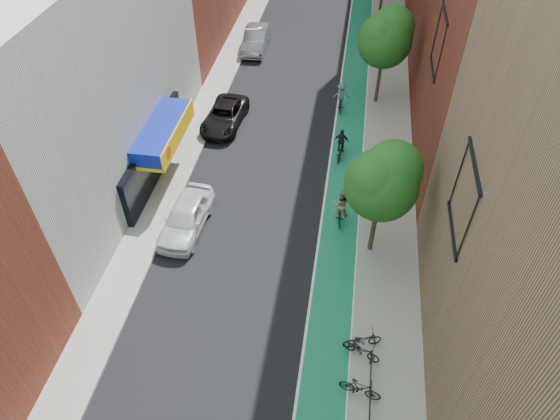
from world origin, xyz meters
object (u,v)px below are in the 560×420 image
at_px(parked_car_black, 225,116).
at_px(cyclist_lane_mid, 341,147).
at_px(parked_car_silver, 256,39).
at_px(cyclist_lane_far, 341,98).
at_px(cyclist_lane_near, 341,208).
at_px(parked_car_white, 186,217).

relative_size(parked_car_black, cyclist_lane_mid, 2.50).
relative_size(parked_car_silver, cyclist_lane_far, 2.46).
bearing_deg(cyclist_lane_far, cyclist_lane_near, 89.24).
bearing_deg(cyclist_lane_near, parked_car_silver, -71.97).
height_order(parked_car_white, cyclist_lane_far, cyclist_lane_far).
bearing_deg(cyclist_lane_near, cyclist_lane_mid, -91.81).
relative_size(parked_car_black, cyclist_lane_near, 2.38).
relative_size(parked_car_white, cyclist_lane_far, 2.32).
relative_size(parked_car_white, parked_car_black, 0.97).
relative_size(parked_car_white, cyclist_lane_mid, 2.42).
relative_size(cyclist_lane_mid, cyclist_lane_far, 0.96).
relative_size(parked_car_silver, cyclist_lane_near, 2.44).
height_order(parked_car_black, parked_car_silver, parked_car_silver).
bearing_deg(parked_car_black, parked_car_white, -84.34).
bearing_deg(parked_car_silver, parked_car_white, -91.16).
bearing_deg(cyclist_lane_far, cyclist_lane_mid, 89.49).
relative_size(cyclist_lane_near, cyclist_lane_far, 1.01).
relative_size(parked_car_black, parked_car_silver, 0.98).
bearing_deg(cyclist_lane_mid, parked_car_silver, -53.58).
xyz_separation_m(parked_car_black, cyclist_lane_far, (7.44, 2.96, 0.27)).
height_order(parked_car_silver, cyclist_lane_mid, cyclist_lane_mid).
bearing_deg(cyclist_lane_mid, parked_car_black, -10.32).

